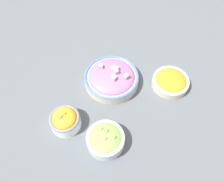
# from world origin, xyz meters

# --- Properties ---
(ground_plane) EXTENTS (3.00, 3.00, 0.00)m
(ground_plane) POSITION_xyz_m (0.00, 0.00, 0.00)
(ground_plane) COLOR #4C5156
(bowl_red_onion) EXTENTS (0.22, 0.22, 0.08)m
(bowl_red_onion) POSITION_xyz_m (0.05, 0.05, 0.03)
(bowl_red_onion) COLOR beige
(bowl_red_onion) RESTS_ON ground_plane
(bowl_carrots) EXTENTS (0.15, 0.15, 0.05)m
(bowl_carrots) POSITION_xyz_m (0.21, -0.13, 0.02)
(bowl_carrots) COLOR beige
(bowl_carrots) RESTS_ON ground_plane
(bowl_squash) EXTENTS (0.11, 0.11, 0.08)m
(bowl_squash) POSITION_xyz_m (-0.21, 0.03, 0.04)
(bowl_squash) COLOR white
(bowl_squash) RESTS_ON ground_plane
(bowl_lettuce) EXTENTS (0.13, 0.13, 0.07)m
(bowl_lettuce) POSITION_xyz_m (-0.16, -0.13, 0.03)
(bowl_lettuce) COLOR #B2C1CC
(bowl_lettuce) RESTS_ON ground_plane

